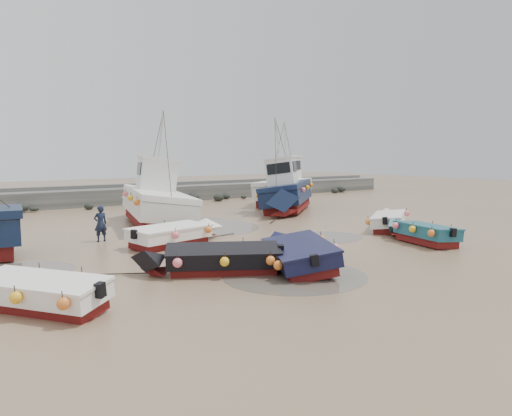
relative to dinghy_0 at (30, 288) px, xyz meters
The scene contains 16 objects.
ground 9.35m from the dinghy_0, 10.61° to the left, with size 120.00×120.00×0.00m, color #8D6F54.
seawall 25.44m from the dinghy_0, 68.75° to the left, with size 60.00×4.92×1.50m.
puddle_a 7.64m from the dinghy_0, ahead, with size 4.68×4.68×0.01m, color #5B5449.
puddle_b 13.68m from the dinghy_0, 14.60° to the left, with size 4.13×4.13×0.01m, color #5B5449.
puddle_c 4.49m from the dinghy_0, 87.72° to the left, with size 4.32×4.32×0.01m, color #5B5449.
puddle_d 14.72m from the dinghy_0, 44.14° to the left, with size 5.97×5.97×0.01m, color #5B5449.
dinghy_0 is the anchor object (origin of this frame).
dinghy_1 8.64m from the dinghy_0, ahead, with size 3.93×6.14×1.43m.
dinghy_2 15.73m from the dinghy_0, ahead, with size 2.31×5.04×1.43m.
dinghy_3 18.16m from the dinghy_0, 10.45° to the left, with size 5.33×3.99×1.43m.
dinghy_4 5.64m from the dinghy_0, ahead, with size 5.49×3.60×1.43m.
dinghy_5 9.08m from the dinghy_0, 39.70° to the left, with size 5.73×2.52×1.43m.
cabin_boat_1 15.09m from the dinghy_0, 54.05° to the left, with size 5.24×11.35×6.22m.
cabin_boat_2 22.15m from the dinghy_0, 33.51° to the left, with size 8.50×7.66×6.22m.
cabin_boat_3 27.03m from the dinghy_0, 36.76° to the left, with size 8.75×6.48×6.22m.
person 9.69m from the dinghy_0, 61.13° to the left, with size 0.58×0.38×1.59m, color #151D31.
Camera 1 is at (-11.78, -14.76, 3.87)m, focal length 35.00 mm.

